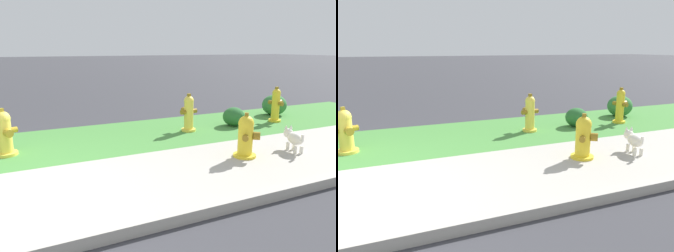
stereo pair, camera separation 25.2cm
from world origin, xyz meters
The scene contains 8 objects.
grass_verge centered at (0.00, 2.11, 0.00)m, with size 18.00×2.24×0.01m, color #47893D.
fire_hydrant_by_grass_verge centered at (3.38, 0.18, 0.32)m, with size 0.37×0.37×0.68m.
fire_hydrant_far_end centered at (3.38, 1.94, 0.36)m, with size 0.37×0.34×0.75m.
fire_hydrant_near_corner centered at (0.13, 1.82, 0.35)m, with size 0.40×0.38×0.73m.
fire_hydrant_mid_block centered at (5.54, 1.86, 0.38)m, with size 0.33×0.36×0.78m.
small_white_dog centered at (4.26, 0.09, 0.22)m, with size 0.27×0.49×0.39m.
shrub_bush_far_verge centered at (6.04, 2.44, 0.25)m, with size 0.58×0.58×0.49m.
shrub_bush_mid_verge centered at (4.46, 1.93, 0.20)m, with size 0.46×0.46×0.39m.
Camera 2 is at (0.54, -3.67, 1.62)m, focal length 35.00 mm.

